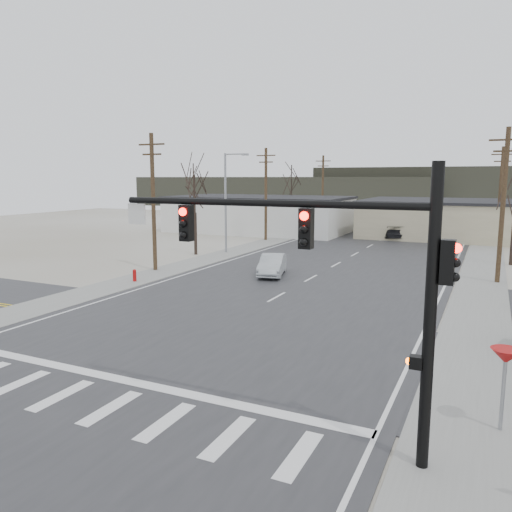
{
  "coord_description": "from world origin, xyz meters",
  "views": [
    {
      "loc": [
        10.92,
        -17.78,
        6.84
      ],
      "look_at": [
        -0.62,
        6.56,
        2.6
      ],
      "focal_mm": 35.0,
      "sensor_mm": 36.0,
      "label": 1
    }
  ],
  "objects_px": {
    "car_far_a": "(391,231)",
    "fire_hydrant": "(135,275)",
    "car_far_b": "(393,217)",
    "traffic_signal_mast": "(349,269)",
    "sedan_crossing": "(272,265)"
  },
  "relations": [
    {
      "from": "traffic_signal_mast",
      "to": "fire_hydrant",
      "type": "relative_size",
      "value": 10.29
    },
    {
      "from": "traffic_signal_mast",
      "to": "fire_hydrant",
      "type": "height_order",
      "value": "traffic_signal_mast"
    },
    {
      "from": "car_far_a",
      "to": "fire_hydrant",
      "type": "bearing_deg",
      "value": 49.55
    },
    {
      "from": "fire_hydrant",
      "to": "sedan_crossing",
      "type": "xyz_separation_m",
      "value": [
        7.38,
        5.89,
        0.33
      ]
    },
    {
      "from": "car_far_b",
      "to": "car_far_a",
      "type": "bearing_deg",
      "value": -64.22
    },
    {
      "from": "traffic_signal_mast",
      "to": "car_far_a",
      "type": "height_order",
      "value": "traffic_signal_mast"
    },
    {
      "from": "car_far_a",
      "to": "traffic_signal_mast",
      "type": "bearing_deg",
      "value": 77.66
    },
    {
      "from": "fire_hydrant",
      "to": "car_far_b",
      "type": "xyz_separation_m",
      "value": [
        7.04,
        54.51,
        0.31
      ]
    },
    {
      "from": "fire_hydrant",
      "to": "sedan_crossing",
      "type": "height_order",
      "value": "sedan_crossing"
    },
    {
      "from": "traffic_signal_mast",
      "to": "fire_hydrant",
      "type": "bearing_deg",
      "value": 141.87
    },
    {
      "from": "traffic_signal_mast",
      "to": "sedan_crossing",
      "type": "height_order",
      "value": "traffic_signal_mast"
    },
    {
      "from": "sedan_crossing",
      "to": "car_far_a",
      "type": "xyz_separation_m",
      "value": [
        3.57,
        25.53,
        0.1
      ]
    },
    {
      "from": "traffic_signal_mast",
      "to": "sedan_crossing",
      "type": "xyz_separation_m",
      "value": [
        -10.72,
        20.09,
        -3.89
      ]
    },
    {
      "from": "traffic_signal_mast",
      "to": "fire_hydrant",
      "type": "xyz_separation_m",
      "value": [
        -18.09,
        14.2,
        -4.22
      ]
    },
    {
      "from": "fire_hydrant",
      "to": "car_far_b",
      "type": "distance_m",
      "value": 54.97
    }
  ]
}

